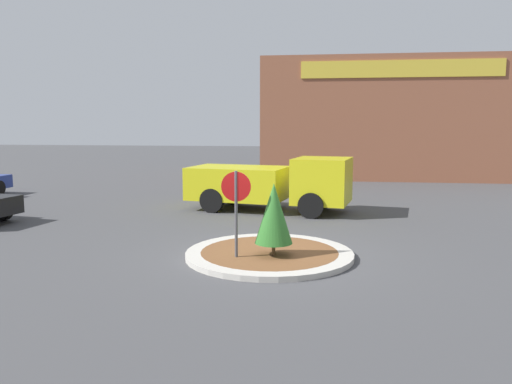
# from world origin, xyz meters

# --- Properties ---
(ground_plane) EXTENTS (120.00, 120.00, 0.00)m
(ground_plane) POSITION_xyz_m (0.00, 0.00, 0.00)
(ground_plane) COLOR #474749
(traffic_island) EXTENTS (3.98, 3.98, 0.13)m
(traffic_island) POSITION_xyz_m (0.00, 0.00, 0.06)
(traffic_island) COLOR #BCB7AD
(traffic_island) RESTS_ON ground_plane
(stop_sign) EXTENTS (0.67, 0.07, 2.09)m
(stop_sign) POSITION_xyz_m (-0.70, -0.58, 1.44)
(stop_sign) COLOR #4C4C51
(stop_sign) RESTS_ON ground_plane
(island_shrub) EXTENTS (0.87, 0.87, 1.67)m
(island_shrub) POSITION_xyz_m (0.13, -0.33, 1.11)
(island_shrub) COLOR brown
(island_shrub) RESTS_ON traffic_island
(utility_truck) EXTENTS (6.08, 3.17, 1.96)m
(utility_truck) POSITION_xyz_m (-0.61, 6.34, 1.03)
(utility_truck) COLOR gold
(utility_truck) RESTS_ON ground_plane
(storefront_building) EXTENTS (14.99, 6.07, 6.85)m
(storefront_building) POSITION_xyz_m (5.24, 19.24, 3.43)
(storefront_building) COLOR #93563D
(storefront_building) RESTS_ON ground_plane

